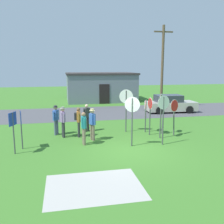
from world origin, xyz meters
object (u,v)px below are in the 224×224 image
at_px(person_with_sunhat, 84,126).
at_px(stop_sign_far_back, 163,109).
at_px(stop_sign_leaning_right, 126,103).
at_px(info_panel_middle, 21,123).
at_px(parked_car_on_street, 170,104).
at_px(person_near_signs, 87,116).
at_px(stop_sign_rear_right, 132,113).
at_px(stop_sign_center_cluster, 174,111).
at_px(stop_sign_nearest, 146,110).
at_px(stop_sign_tallest, 161,108).
at_px(person_in_dark_shirt, 92,122).
at_px(stop_sign_leaning_left, 150,110).
at_px(person_in_blue, 56,118).
at_px(stop_sign_rear_left, 163,112).
at_px(utility_pole, 162,66).
at_px(person_in_teal, 78,120).
at_px(person_on_left, 63,120).
at_px(info_panel_leftmost, 13,125).

bearing_deg(person_with_sunhat, stop_sign_far_back, 13.25).
bearing_deg(stop_sign_leaning_right, info_panel_middle, -159.64).
relative_size(parked_car_on_street, person_near_signs, 2.60).
xyz_separation_m(stop_sign_rear_right, stop_sign_center_cluster, (2.91, 1.41, -0.27)).
bearing_deg(stop_sign_nearest, stop_sign_tallest, -74.77).
distance_m(stop_sign_rear_right, person_in_dark_shirt, 2.40).
distance_m(stop_sign_leaning_left, person_in_blue, 5.49).
xyz_separation_m(stop_sign_tallest, stop_sign_center_cluster, (0.98, 0.39, -0.28)).
bearing_deg(stop_sign_leaning_left, info_panel_middle, -170.44).
distance_m(stop_sign_rear_left, stop_sign_tallest, 1.16).
distance_m(stop_sign_leaning_left, person_in_dark_shirt, 3.47).
bearing_deg(utility_pole, person_near_signs, -137.83).
distance_m(stop_sign_tallest, info_panel_middle, 7.29).
relative_size(utility_pole, person_in_blue, 4.40).
bearing_deg(person_in_teal, stop_sign_center_cluster, -8.40).
distance_m(person_in_teal, person_near_signs, 1.25).
bearing_deg(stop_sign_leaning_left, parked_car_on_street, 57.06).
height_order(utility_pole, person_in_teal, utility_pole).
bearing_deg(person_in_dark_shirt, person_on_left, 149.28).
distance_m(stop_sign_rear_right, person_with_sunhat, 2.56).
bearing_deg(stop_sign_tallest, person_in_teal, 164.99).
height_order(utility_pole, person_with_sunhat, utility_pole).
bearing_deg(stop_sign_center_cluster, person_with_sunhat, -172.44).
bearing_deg(person_in_blue, stop_sign_leaning_left, -11.95).
xyz_separation_m(stop_sign_center_cluster, info_panel_middle, (-8.25, -0.79, -0.14)).
distance_m(stop_sign_center_cluster, person_on_left, 6.35).
distance_m(stop_sign_rear_left, stop_sign_center_cluster, 2.02).
height_order(stop_sign_tallest, info_panel_middle, stop_sign_tallest).
relative_size(stop_sign_center_cluster, person_on_left, 1.21).
distance_m(stop_sign_far_back, person_in_dark_shirt, 4.30).
distance_m(utility_pole, person_in_teal, 12.08).
relative_size(stop_sign_rear_right, person_in_dark_shirt, 1.43).
distance_m(stop_sign_center_cluster, person_with_sunhat, 5.32).
distance_m(stop_sign_rear_right, person_in_teal, 3.42).
distance_m(person_in_blue, info_panel_middle, 2.81).
height_order(stop_sign_center_cluster, person_in_dark_shirt, stop_sign_center_cluster).
height_order(stop_sign_far_back, stop_sign_rear_right, stop_sign_rear_right).
bearing_deg(info_panel_leftmost, person_on_left, 46.61).
bearing_deg(person_near_signs, person_with_sunhat, -99.14).
height_order(utility_pole, person_in_dark_shirt, utility_pole).
relative_size(stop_sign_leaning_right, person_in_dark_shirt, 1.50).
bearing_deg(stop_sign_rear_left, stop_sign_far_back, 66.64).
xyz_separation_m(stop_sign_tallest, person_with_sunhat, (-4.27, -0.31, -0.76)).
bearing_deg(person_in_teal, info_panel_middle, -150.62).
distance_m(stop_sign_leaning_left, stop_sign_nearest, 0.65).
relative_size(stop_sign_leaning_left, stop_sign_far_back, 0.97).
bearing_deg(parked_car_on_street, stop_sign_tallest, -118.18).
bearing_deg(utility_pole, person_on_left, -138.83).
relative_size(stop_sign_far_back, stop_sign_tallest, 0.90).
relative_size(stop_sign_far_back, person_on_left, 1.30).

